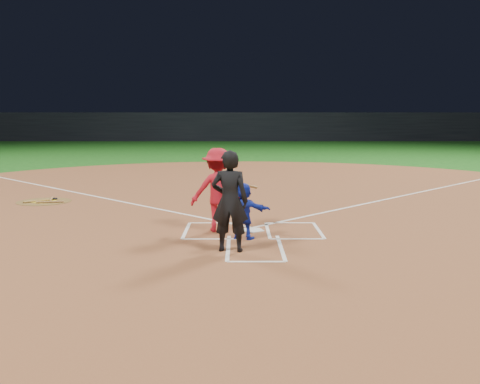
{
  "coord_description": "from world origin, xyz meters",
  "views": [
    {
      "loc": [
        -0.34,
        -12.56,
        2.71
      ],
      "look_at": [
        -0.3,
        -0.4,
        1.0
      ],
      "focal_mm": 40.0,
      "sensor_mm": 36.0,
      "label": 1
    }
  ],
  "objects_px": {
    "umpire": "(230,201)",
    "batter_at_plate": "(218,190)",
    "catcher": "(243,211)",
    "home_plate": "(252,230)",
    "on_deck_circle": "(44,202)"
  },
  "relations": [
    {
      "from": "umpire",
      "to": "catcher",
      "type": "bearing_deg",
      "value": -97.24
    },
    {
      "from": "on_deck_circle",
      "to": "catcher",
      "type": "distance_m",
      "value": 8.29
    },
    {
      "from": "catcher",
      "to": "umpire",
      "type": "bearing_deg",
      "value": 93.88
    },
    {
      "from": "umpire",
      "to": "batter_at_plate",
      "type": "xyz_separation_m",
      "value": [
        -0.31,
        1.93,
        -0.04
      ]
    },
    {
      "from": "catcher",
      "to": "home_plate",
      "type": "bearing_deg",
      "value": -86.21
    },
    {
      "from": "umpire",
      "to": "home_plate",
      "type": "bearing_deg",
      "value": -97.28
    },
    {
      "from": "catcher",
      "to": "batter_at_plate",
      "type": "height_order",
      "value": "batter_at_plate"
    },
    {
      "from": "batter_at_plate",
      "to": "on_deck_circle",
      "type": "bearing_deg",
      "value": 142.38
    },
    {
      "from": "on_deck_circle",
      "to": "catcher",
      "type": "bearing_deg",
      "value": -39.75
    },
    {
      "from": "on_deck_circle",
      "to": "batter_at_plate",
      "type": "xyz_separation_m",
      "value": [
        5.76,
        -4.44,
        0.98
      ]
    },
    {
      "from": "catcher",
      "to": "batter_at_plate",
      "type": "distance_m",
      "value": 1.09
    },
    {
      "from": "home_plate",
      "to": "batter_at_plate",
      "type": "height_order",
      "value": "batter_at_plate"
    },
    {
      "from": "home_plate",
      "to": "on_deck_circle",
      "type": "relative_size",
      "value": 0.35
    },
    {
      "from": "home_plate",
      "to": "catcher",
      "type": "height_order",
      "value": "catcher"
    },
    {
      "from": "catcher",
      "to": "umpire",
      "type": "relative_size",
      "value": 0.62
    }
  ]
}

